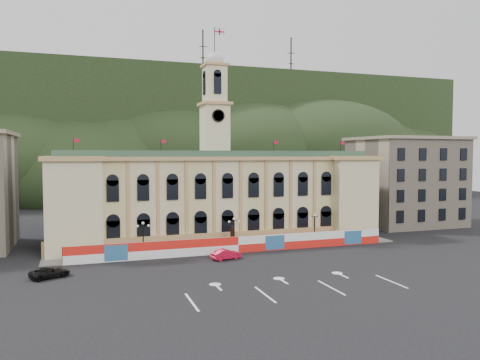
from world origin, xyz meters
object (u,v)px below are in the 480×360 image
object	(u,v)px
red_sedan	(226,254)
black_suv	(50,272)
statue	(232,242)
lamp_center	(234,231)

from	to	relation	value
red_sedan	black_suv	distance (m)	23.35
statue	lamp_center	xyz separation A→B (m)	(0.00, -1.00, 1.89)
statue	lamp_center	size ratio (longest dim) A/B	0.72
lamp_center	red_sedan	size ratio (longest dim) A/B	1.10
statue	red_sedan	distance (m)	7.28
red_sedan	statue	bearing A→B (deg)	-38.52
statue	black_suv	size ratio (longest dim) A/B	0.71
statue	red_sedan	xyz separation A→B (m)	(-3.03, -6.61, -0.46)
lamp_center	red_sedan	world-z (taller)	lamp_center
lamp_center	red_sedan	bearing A→B (deg)	-118.39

